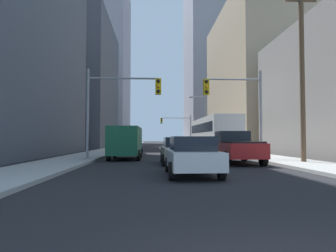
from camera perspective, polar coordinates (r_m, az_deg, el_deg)
The scene contains 19 objects.
sidewalk_left at distance 52.77m, azimuth -8.54°, elevation -3.84°, with size 3.19×160.00×0.15m, color #9E9E99.
sidewalk_right at distance 53.15m, azimuth 6.04°, elevation -3.84°, with size 3.19×160.00×0.15m, color #9E9E99.
city_bus at distance 30.10m, azimuth 8.31°, elevation -1.42°, with size 2.84×11.57×3.40m.
pickup_truck_red at distance 18.73m, azimuth 12.38°, elevation -3.85°, with size 2.20×5.42×1.90m.
cargo_van_green at distance 22.03m, azimuth -7.78°, elevation -2.74°, with size 2.16×5.25×2.26m.
sedan_white at distance 12.10m, azimuth 4.43°, elevation -5.49°, with size 1.95×4.24×1.52m.
sedan_beige at distance 17.66m, azimuth 1.92°, elevation -4.52°, with size 1.95×4.24×1.52m.
sedan_navy at distance 29.80m, azimuth -6.59°, elevation -3.64°, with size 1.95×4.26×1.52m.
sedan_grey at distance 41.44m, azimuth 3.96°, elevation -3.30°, with size 1.95×4.25×1.52m.
sedan_blue at distance 47.60m, azimuth 3.16°, elevation -3.19°, with size 1.95×4.24×1.52m.
traffic_signal_near_left at distance 20.53m, azimuth -8.74°, elevation 5.09°, with size 4.86×0.44×6.00m.
traffic_signal_near_right at distance 21.16m, azimuth 12.36°, elevation 4.78°, with size 3.94×0.44×6.00m.
traffic_signal_far_right at distance 58.61m, azimuth 1.71°, elevation 0.25°, with size 5.81×0.44×6.00m.
utility_pole_right at distance 19.61m, azimuth 23.40°, elevation 10.35°, with size 2.20×0.28×10.81m.
street_lamp_right at distance 43.15m, azimuth 6.41°, elevation 1.75°, with size 2.39×0.32×7.50m.
building_left_mid_office at distance 56.06m, azimuth -19.54°, elevation 7.11°, with size 17.85×21.85×21.12m, color #4C515B.
building_left_far_tower at distance 97.07m, azimuth -15.15°, elevation 11.16°, with size 25.46×27.59×48.09m, color #93939E.
building_right_mid_block at distance 52.36m, azimuth 22.05°, elevation 7.88°, with size 22.55×24.94×21.23m, color tan.
building_right_far_highrise at distance 97.32m, azimuth 8.66°, elevation 13.55°, with size 16.68×25.09×56.25m, color #93939E.
Camera 1 is at (-1.50, -2.50, 1.42)m, focal length 33.16 mm.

